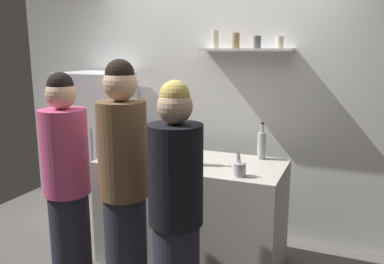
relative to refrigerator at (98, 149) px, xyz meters
name	(u,v)px	position (x,y,z in m)	size (l,w,h in m)	color
back_wall_assembly	(221,105)	(1.23, 0.40, 0.49)	(4.80, 0.32, 2.60)	white
refrigerator	(98,149)	(0.00, 0.00, 0.00)	(0.64, 0.66, 1.62)	white
counter	(192,211)	(1.23, -0.37, -0.35)	(1.56, 0.74, 0.92)	#B7B2A8
baking_pan	(164,159)	(1.02, -0.49, 0.14)	(0.34, 0.24, 0.05)	gray
utensil_holder	(239,169)	(1.72, -0.62, 0.16)	(0.10, 0.10, 0.21)	#B2B2B7
wine_bottle_pale_glass	(261,145)	(1.76, -0.09, 0.24)	(0.07, 0.07, 0.32)	#B2BFB2
wine_bottle_dark_glass	(129,143)	(0.66, -0.45, 0.23)	(0.07, 0.07, 0.31)	black
wine_bottle_green_glass	(197,151)	(1.31, -0.47, 0.23)	(0.08, 0.08, 0.31)	#19471E
water_bottle_plastic	(178,140)	(0.96, -0.07, 0.21)	(0.09, 0.09, 0.22)	silver
person_blonde	(176,216)	(1.49, -1.27, 0.02)	(0.34, 0.34, 1.68)	#262633
person_pink_top	(67,188)	(0.54, -1.14, 0.03)	(0.34, 0.34, 1.70)	#262633
person_brown_jacket	(124,189)	(1.03, -1.12, 0.09)	(0.34, 0.34, 1.79)	#262633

